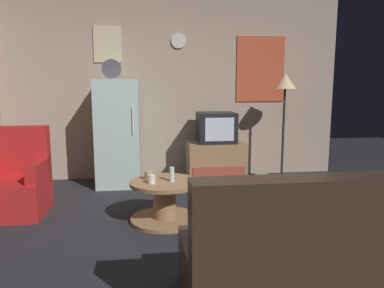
% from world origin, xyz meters
% --- Properties ---
extents(ground_plane, '(12.00, 12.00, 0.00)m').
position_xyz_m(ground_plane, '(0.00, 0.00, 0.00)').
color(ground_plane, '#232328').
extents(wall_with_art, '(5.20, 0.12, 2.77)m').
position_xyz_m(wall_with_art, '(0.01, 2.45, 1.39)').
color(wall_with_art, tan).
rests_on(wall_with_art, ground_plane).
extents(fridge, '(0.60, 0.62, 1.77)m').
position_xyz_m(fridge, '(-0.81, 1.98, 0.75)').
color(fridge, silver).
rests_on(fridge, ground_plane).
extents(tv_stand, '(0.84, 0.53, 0.59)m').
position_xyz_m(tv_stand, '(0.61, 2.01, 0.29)').
color(tv_stand, '#9E754C').
rests_on(tv_stand, ground_plane).
extents(crt_tv, '(0.54, 0.51, 0.44)m').
position_xyz_m(crt_tv, '(0.61, 2.01, 0.81)').
color(crt_tv, black).
rests_on(crt_tv, tv_stand).
extents(standing_lamp, '(0.32, 0.32, 1.59)m').
position_xyz_m(standing_lamp, '(1.60, 1.90, 1.36)').
color(standing_lamp, '#332D28').
rests_on(standing_lamp, ground_plane).
extents(coffee_table, '(0.72, 0.72, 0.44)m').
position_xyz_m(coffee_table, '(-0.24, 0.46, 0.22)').
color(coffee_table, '#9E754C').
rests_on(coffee_table, ground_plane).
extents(wine_glass, '(0.05, 0.05, 0.15)m').
position_xyz_m(wine_glass, '(-0.16, 0.44, 0.51)').
color(wine_glass, silver).
rests_on(wine_glass, coffee_table).
extents(mug_ceramic_white, '(0.08, 0.08, 0.09)m').
position_xyz_m(mug_ceramic_white, '(-0.37, 0.39, 0.48)').
color(mug_ceramic_white, silver).
rests_on(mug_ceramic_white, coffee_table).
extents(mug_ceramic_tan, '(0.08, 0.08, 0.09)m').
position_xyz_m(mug_ceramic_tan, '(-0.40, 0.55, 0.48)').
color(mug_ceramic_tan, tan).
rests_on(mug_ceramic_tan, coffee_table).
extents(armchair, '(0.68, 0.68, 0.96)m').
position_xyz_m(armchair, '(-1.88, 0.93, 0.34)').
color(armchair, red).
rests_on(armchair, ground_plane).
extents(couch, '(1.70, 0.80, 0.92)m').
position_xyz_m(couch, '(0.65, -1.16, 0.31)').
color(couch, '#38281E').
rests_on(couch, ground_plane).
extents(book_stack, '(0.22, 0.16, 0.12)m').
position_xyz_m(book_stack, '(1.28, 1.84, 0.06)').
color(book_stack, '#BD345E').
rests_on(book_stack, ground_plane).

